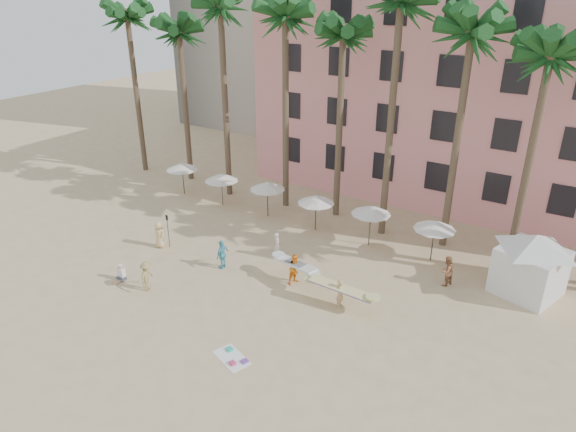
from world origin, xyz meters
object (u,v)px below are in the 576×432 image
Objects in this scene: carrier_white at (295,268)px; pink_hotel at (501,91)px; carrier_yellow at (341,291)px; cabana at (532,259)px.

pink_hotel is at bearing 74.42° from carrier_white.
cabana is at bearing 40.09° from carrier_yellow.
carrier_white reaches higher than carrier_yellow.
pink_hotel is 10.07× the size of carrier_yellow.
cabana is at bearing -68.74° from pink_hotel.
cabana is at bearing 28.04° from carrier_white.
cabana is 10.37m from carrier_yellow.
carrier_yellow is 3.28m from carrier_white.
carrier_white is (-5.59, -20.03, -7.05)m from pink_hotel.
pink_hotel is 21.96m from carrier_white.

